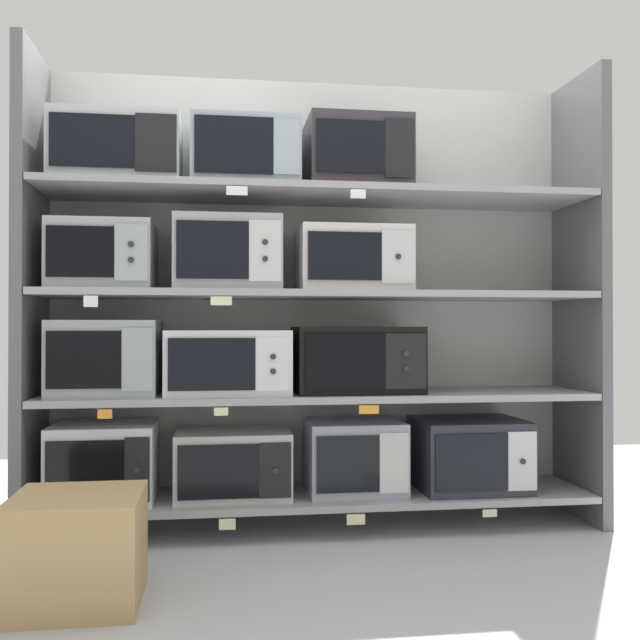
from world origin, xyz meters
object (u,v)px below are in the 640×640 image
microwave_2 (355,457)px  microwave_7 (104,256)px  microwave_9 (353,260)px  microwave_10 (118,151)px  microwave_5 (228,362)px  microwave_3 (469,454)px  microwave_1 (233,463)px  shipping_carton (77,549)px  microwave_0 (104,462)px  microwave_6 (356,359)px  microwave_8 (227,255)px  microwave_11 (245,156)px  microwave_12 (357,157)px  microwave_4 (106,358)px

microwave_2 → microwave_7: bearing=180.0°
microwave_9 → microwave_10: bearing=-180.0°
microwave_5 → microwave_10: (-0.48, 0.00, 0.93)m
microwave_3 → microwave_9: size_ratio=0.99×
microwave_1 → shipping_carton: size_ratio=1.21×
microwave_5 → microwave_10: size_ratio=0.99×
microwave_0 → shipping_carton: (0.03, -0.79, -0.14)m
microwave_6 → microwave_10: bearing=180.0°
microwave_5 → microwave_8: 0.48m
microwave_2 → microwave_5: bearing=-180.0°
microwave_0 → microwave_3: microwave_0 is taller
microwave_6 → shipping_carton: 1.46m
microwave_11 → shipping_carton: 1.79m
microwave_8 → microwave_9: microwave_8 is taller
microwave_5 → microwave_12: size_ratio=1.18×
microwave_1 → microwave_8: 0.93m
microwave_1 → microwave_4: microwave_4 is taller
microwave_3 → microwave_1: bearing=-180.0°
microwave_5 → microwave_4: bearing=180.0°
microwave_2 → microwave_1: bearing=-180.0°
microwave_9 → shipping_carton: bearing=-143.7°
microwave_1 → microwave_6: bearing=-0.0°
microwave_4 → microwave_5: (0.53, -0.00, -0.02)m
microwave_0 → microwave_2: (1.11, 0.00, -0.00)m
microwave_11 → microwave_6: bearing=0.0°
microwave_0 → microwave_12: (1.12, 0.00, 1.37)m
microwave_11 → microwave_0: bearing=180.0°
microwave_7 → microwave_8: size_ratio=0.93×
microwave_4 → microwave_10: microwave_10 is taller
microwave_7 → microwave_11: microwave_11 is taller
microwave_5 → microwave_7: 0.71m
microwave_1 → microwave_10: (-0.50, 0.00, 1.38)m
microwave_7 → microwave_1: bearing=-0.0°
microwave_0 → microwave_10: microwave_10 is taller
microwave_1 → microwave_4: 0.73m
microwave_12 → shipping_carton: size_ratio=1.10×
microwave_4 → microwave_10: size_ratio=0.83×
microwave_0 → microwave_4: 0.45m
microwave_3 → microwave_10: size_ratio=0.90×
microwave_2 → microwave_9: microwave_9 is taller
microwave_0 → microwave_9: 1.42m
microwave_0 → microwave_9: (1.10, 0.00, 0.89)m
microwave_6 → microwave_12: size_ratio=1.22×
microwave_4 → microwave_12: size_ratio=0.98×
microwave_2 → microwave_10: 1.72m
microwave_0 → microwave_7: size_ratio=1.02×
microwave_3 → microwave_6: bearing=-180.0°
microwave_3 → microwave_7: size_ratio=1.14×
microwave_12 → microwave_0: bearing=-180.0°
microwave_5 → microwave_0: bearing=180.0°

